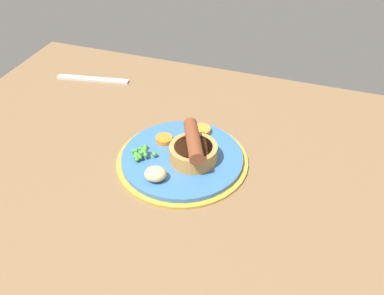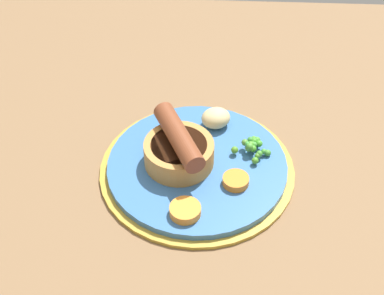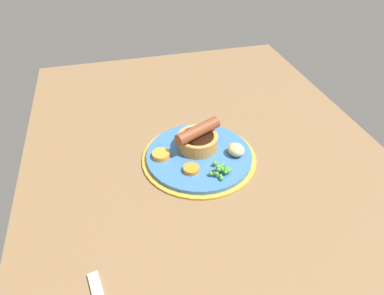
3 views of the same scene
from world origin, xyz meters
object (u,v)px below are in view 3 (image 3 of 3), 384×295
object	(u,v)px
dinner_plate	(199,157)
carrot_slice_0	(161,156)
pea_pile	(221,170)
potato_chunk_0	(236,150)
sausage_pudding	(198,139)
carrot_slice_2	(191,169)

from	to	relation	value
dinner_plate	carrot_slice_0	world-z (taller)	carrot_slice_0
pea_pile	potato_chunk_0	bearing A→B (deg)	134.44
dinner_plate	carrot_slice_0	distance (cm)	8.35
potato_chunk_0	carrot_slice_0	distance (cm)	16.10
dinner_plate	pea_pile	world-z (taller)	pea_pile
pea_pile	carrot_slice_0	size ratio (longest dim) A/B	1.37
sausage_pudding	pea_pile	size ratio (longest dim) A/B	2.11
dinner_plate	carrot_slice_2	distance (cm)	5.93
potato_chunk_0	dinner_plate	bearing A→B (deg)	-105.96
sausage_pudding	carrot_slice_2	world-z (taller)	sausage_pudding
dinner_plate	pea_pile	bearing A→B (deg)	20.24
pea_pile	carrot_slice_2	size ratio (longest dim) A/B	1.58
pea_pile	carrot_slice_0	world-z (taller)	pea_pile
carrot_slice_2	sausage_pudding	bearing A→B (deg)	155.00
potato_chunk_0	carrot_slice_2	size ratio (longest dim) A/B	1.20
pea_pile	potato_chunk_0	distance (cm)	7.02
dinner_plate	pea_pile	size ratio (longest dim) A/B	4.84
carrot_slice_2	potato_chunk_0	bearing A→B (deg)	104.27
pea_pile	carrot_slice_0	bearing A→B (deg)	-125.49
sausage_pudding	carrot_slice_2	size ratio (longest dim) A/B	3.33
sausage_pudding	potato_chunk_0	xyz separation A→B (cm)	(4.50, 7.32, -0.99)
sausage_pudding	carrot_slice_2	distance (cm)	8.16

